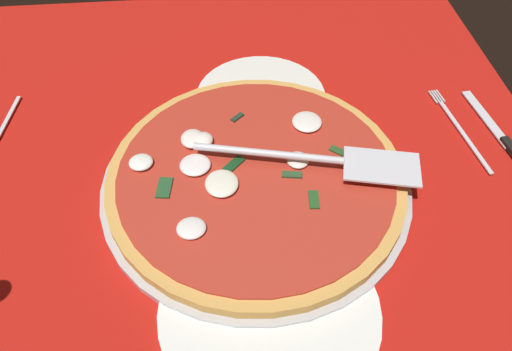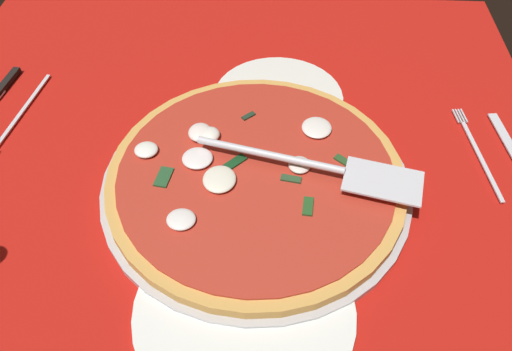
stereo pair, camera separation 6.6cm
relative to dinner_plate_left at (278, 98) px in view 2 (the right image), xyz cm
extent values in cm
cube|color=#B71710|center=(15.86, -7.74, -1.00)|extent=(97.73, 97.73, 0.80)
cube|color=silver|center=(-28.12, -41.95, -0.55)|extent=(9.77, 9.77, 0.10)
cube|color=silver|center=(-28.12, -22.40, -0.55)|extent=(9.77, 9.77, 0.10)
cube|color=silver|center=(-28.12, -2.86, -0.55)|extent=(9.77, 9.77, 0.10)
cube|color=silver|center=(-28.12, 16.69, -0.55)|extent=(9.77, 9.77, 0.10)
cube|color=silver|center=(-28.12, 36.24, -0.55)|extent=(9.77, 9.77, 0.10)
cube|color=silver|center=(-18.35, -51.72, -0.55)|extent=(9.77, 9.77, 0.10)
cube|color=silver|center=(-18.35, -32.17, -0.55)|extent=(9.77, 9.77, 0.10)
cube|color=silver|center=(-18.35, -12.63, -0.55)|extent=(9.77, 9.77, 0.10)
cube|color=silver|center=(-18.35, 6.92, -0.55)|extent=(9.77, 9.77, 0.10)
cube|color=silver|center=(-18.35, 26.46, -0.55)|extent=(9.77, 9.77, 0.10)
cube|color=silver|center=(-8.58, -41.95, -0.55)|extent=(9.77, 9.77, 0.10)
cube|color=silver|center=(-8.58, -22.40, -0.55)|extent=(9.77, 9.77, 0.10)
cube|color=silver|center=(-8.58, -2.86, -0.55)|extent=(9.77, 9.77, 0.10)
cube|color=silver|center=(-8.58, 16.69, -0.55)|extent=(9.77, 9.77, 0.10)
cube|color=silver|center=(-8.58, 36.24, -0.55)|extent=(9.77, 9.77, 0.10)
cube|color=silver|center=(1.20, -32.17, -0.55)|extent=(9.77, 9.77, 0.10)
cube|color=silver|center=(1.20, -12.63, -0.55)|extent=(9.77, 9.77, 0.10)
cube|color=silver|center=(1.20, 6.92, -0.55)|extent=(9.77, 9.77, 0.10)
cube|color=silver|center=(1.20, 26.46, -0.55)|extent=(9.77, 9.77, 0.10)
cube|color=silver|center=(10.97, -41.95, -0.55)|extent=(9.77, 9.77, 0.10)
cube|color=silver|center=(10.97, -22.40, -0.55)|extent=(9.77, 9.77, 0.10)
cube|color=silver|center=(10.97, -2.86, -0.55)|extent=(9.77, 9.77, 0.10)
cube|color=silver|center=(10.97, 16.69, -0.55)|extent=(9.77, 9.77, 0.10)
cube|color=silver|center=(20.74, -32.17, -0.55)|extent=(9.77, 9.77, 0.10)
cube|color=silver|center=(20.74, -12.63, -0.55)|extent=(9.77, 9.77, 0.10)
cube|color=silver|center=(20.74, 6.92, -0.55)|extent=(9.77, 9.77, 0.10)
cube|color=silver|center=(20.74, 26.46, -0.55)|extent=(9.77, 9.77, 0.10)
cube|color=silver|center=(30.52, -22.40, -0.55)|extent=(9.77, 9.77, 0.10)
cube|color=silver|center=(30.52, -2.86, -0.55)|extent=(9.77, 9.77, 0.10)
cube|color=silver|center=(30.52, 16.69, -0.55)|extent=(9.77, 9.77, 0.10)
cube|color=silver|center=(40.29, -12.63, -0.55)|extent=(9.77, 9.77, 0.10)
cube|color=silver|center=(40.29, 6.92, -0.55)|extent=(9.77, 9.77, 0.10)
cylinder|color=#B6B7BA|center=(18.49, -2.52, 0.19)|extent=(41.96, 41.96, 1.38)
cylinder|color=white|center=(0.00, 0.00, 0.00)|extent=(20.93, 20.93, 1.00)
cylinder|color=white|center=(36.99, -2.75, 0.00)|extent=(25.11, 25.11, 1.00)
cylinder|color=gold|center=(18.49, -2.52, 1.65)|extent=(40.13, 40.13, 1.53)
cylinder|color=#B22F20|center=(18.49, -2.52, 2.56)|extent=(37.18, 37.18, 0.30)
ellipsoid|color=white|center=(15.37, -17.83, 3.23)|extent=(3.11, 3.25, 1.04)
ellipsoid|color=white|center=(12.53, -9.38, 3.40)|extent=(2.95, 2.77, 1.37)
ellipsoid|color=white|center=(20.60, -7.18, 3.25)|extent=(4.74, 4.36, 1.08)
ellipsoid|color=white|center=(27.21, -11.17, 3.16)|extent=(3.32, 3.61, 0.89)
ellipsoid|color=silver|center=(17.35, 3.25, 3.16)|extent=(3.15, 3.03, 0.88)
ellipsoid|color=white|center=(9.96, 5.72, 3.16)|extent=(4.47, 4.30, 0.89)
ellipsoid|color=white|center=(17.00, -10.57, 3.20)|extent=(4.05, 4.18, 0.98)
ellipsoid|color=white|center=(12.14, -10.87, 3.37)|extent=(3.72, 3.29, 1.32)
cube|color=#284C23|center=(16.04, 9.05, 2.86)|extent=(2.20, 2.36, 0.30)
cube|color=#244F2A|center=(20.32, -14.63, 2.86)|extent=(3.60, 2.27, 0.30)
cube|color=#133D1C|center=(17.10, -5.43, 2.86)|extent=(3.28, 3.25, 0.30)
cube|color=#245021|center=(24.07, 4.33, 2.86)|extent=(2.96, 1.51, 0.30)
cube|color=#1E3524|center=(7.74, -4.27, 2.86)|extent=(1.99, 2.09, 0.30)
cube|color=#284728|center=(19.64, 2.15, 2.86)|extent=(1.46, 2.85, 0.30)
cube|color=silver|center=(20.52, 13.80, 4.23)|extent=(8.04, 11.00, 0.30)
cylinder|color=silver|center=(17.10, -0.80, 4.58)|extent=(5.56, 19.79, 1.00)
cube|color=white|center=(4.97, -42.98, -0.20)|extent=(18.82, 14.89, 0.60)
cube|color=silver|center=(5.32, -40.09, 0.23)|extent=(17.51, 2.65, 0.25)
cube|color=black|center=(-0.84, -45.23, 0.50)|extent=(7.44, 2.05, 0.80)
cube|color=white|center=(11.82, 32.10, -0.20)|extent=(18.91, 13.55, 0.60)
cube|color=silver|center=(12.13, 29.53, 0.23)|extent=(15.60, 2.48, 0.25)
cube|color=silver|center=(2.80, 29.07, 0.23)|extent=(3.00, 0.58, 0.25)
cube|color=silver|center=(2.85, 28.63, 0.23)|extent=(3.00, 0.58, 0.25)
cube|color=silver|center=(2.91, 28.19, 0.23)|extent=(3.00, 0.58, 0.25)
cube|color=silver|center=(2.96, 27.75, 0.23)|extent=(3.00, 0.58, 0.25)
cube|color=silver|center=(8.70, 34.33, 0.23)|extent=(13.27, 2.98, 0.25)
camera|label=1|loc=(61.59, -6.58, 51.65)|focal=34.35mm
camera|label=2|loc=(61.71, 0.01, 51.65)|focal=34.35mm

